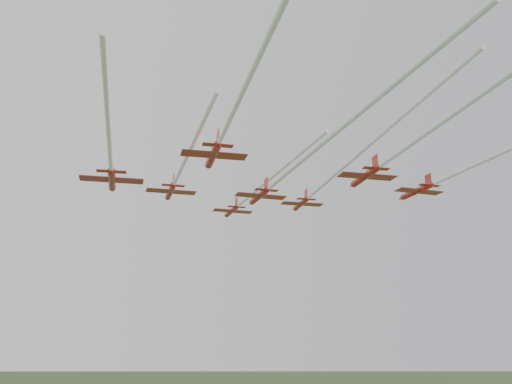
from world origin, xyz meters
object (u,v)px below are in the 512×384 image
jet_row2_left (178,175)px  jet_row3_mid (296,165)px  jet_row2_right (333,176)px  jet_lead (250,196)px  jet_row3_left (111,158)px  jet_row4_left (239,99)px  jet_row4_right (405,148)px  jet_row3_right (491,158)px

jet_row2_left → jet_row3_mid: (8.41, -21.41, -3.42)m
jet_row2_left → jet_row2_right: size_ratio=0.75×
jet_lead → jet_row2_left: bearing=-148.9°
jet_row3_left → jet_row4_left: bearing=-56.7°
jet_row2_left → jet_lead: bearing=34.0°
jet_row3_left → jet_row4_right: size_ratio=0.93×
jet_row2_left → jet_row3_left: (-13.82, -12.23, -3.34)m
jet_row3_mid → jet_row3_right: 26.19m
jet_row2_left → jet_row4_right: (16.27, -33.37, -3.53)m
jet_row3_left → jet_row4_left: jet_row4_left is taller
jet_row2_left → jet_row4_right: bearing=-50.7°
jet_row2_left → jet_row3_right: size_ratio=0.74×
jet_row3_mid → jet_row3_right: bearing=-16.1°
jet_row3_right → jet_row3_mid: bearing=162.9°
jet_row2_left → jet_row3_mid: 23.26m
jet_lead → jet_row2_left: (-16.11, -6.09, -0.15)m
jet_row3_mid → jet_row4_right: (7.85, -11.96, -0.11)m
jet_row2_right → jet_row3_left: size_ratio=1.38×
jet_row2_left → jet_row3_right: bearing=-33.2°
jet_row2_left → jet_row4_left: jet_row2_left is taller
jet_row3_left → jet_row3_mid: bearing=-6.5°
jet_row2_left → jet_row3_left: bearing=-125.2°
jet_row3_mid → jet_row3_left: bearing=168.6°
jet_lead → jet_row3_right: bearing=-58.0°
jet_row3_right → jet_row2_left: bearing=143.6°
jet_row2_right → jet_row4_right: 22.64m
jet_row2_right → jet_row3_left: 35.57m
jet_row2_right → jet_row2_left: bearing=168.1°
jet_lead → jet_row3_mid: size_ratio=0.84×
jet_row3_mid → jet_row4_left: bearing=-127.9°
jet_lead → jet_row2_right: size_ratio=0.81×
jet_lead → jet_row3_left: (-29.93, -18.32, -3.49)m
jet_row2_right → jet_row3_left: (-35.43, -0.62, -3.09)m
jet_row3_mid → jet_row4_right: bearing=-45.6°
jet_row2_left → jet_row3_mid: bearing=-55.2°
jet_row2_right → jet_row3_right: bearing=-48.8°
jet_row3_left → jet_row4_right: (30.09, -21.14, -0.19)m
jet_row2_left → jet_row3_right: 46.06m
jet_row2_right → jet_row3_left: jet_row2_right is taller
jet_row4_right → jet_row2_left: bearing=131.1°
jet_lead → jet_row3_right: size_ratio=0.80×
jet_row4_left → jet_row2_left: bearing=94.6°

